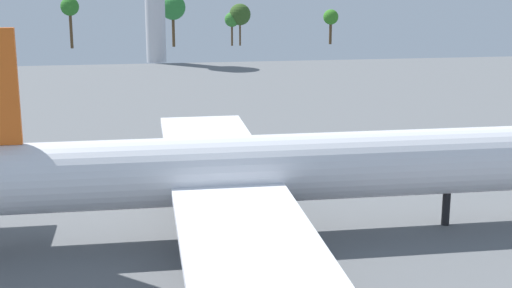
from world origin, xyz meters
TOP-DOWN VIEW (x-y plane):
  - ground_plane at (0.00, 0.00)m, footprint 232.15×232.15m
  - cargo_airplane at (-0.32, -0.00)m, footprint 58.04×50.09m
  - tree_line_backdrop at (6.86, 152.84)m, footprint 78.88×7.15m

SIDE VIEW (x-z plane):
  - ground_plane at x=0.00m, z-range 0.00..0.00m
  - cargo_airplane at x=-0.32m, z-range -3.11..14.60m
  - tree_line_backdrop at x=6.86m, z-range 2.49..17.16m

